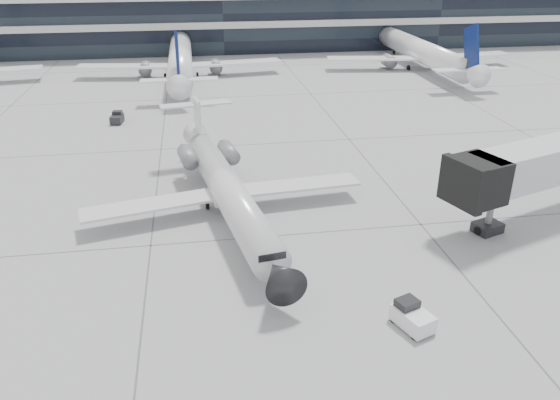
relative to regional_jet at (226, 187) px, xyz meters
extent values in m
plane|color=#98989B|center=(4.29, -4.45, -2.16)|extent=(220.00, 220.00, 0.00)
cube|color=black|center=(4.29, 77.55, 2.84)|extent=(170.00, 22.00, 10.00)
cylinder|color=silver|center=(0.13, -0.79, -0.07)|extent=(5.99, 22.00, 2.46)
cone|color=black|center=(2.12, -12.85, -0.07)|extent=(2.85, 2.92, 2.46)
cone|color=silver|center=(-1.89, 11.45, 0.21)|extent=(2.78, 3.26, 2.34)
cube|color=silver|center=(-5.87, -0.85, -0.71)|extent=(10.31, 4.63, 0.20)
cube|color=silver|center=(5.83, 1.08, -0.71)|extent=(10.21, 3.30, 0.20)
cylinder|color=slate|center=(-2.89, 6.30, 0.30)|extent=(1.85, 3.28, 1.37)
cylinder|color=slate|center=(0.71, 6.89, 0.30)|extent=(1.85, 3.28, 1.37)
cube|color=silver|center=(-1.80, 10.91, 2.12)|extent=(0.64, 2.38, 4.10)
cube|color=silver|center=(-1.86, 11.27, 3.58)|extent=(6.72, 2.51, 0.15)
cylinder|color=black|center=(1.54, -9.34, -1.91)|extent=(0.25, 0.53, 0.51)
cylinder|color=black|center=(-1.52, 0.79, -1.87)|extent=(0.31, 0.61, 0.58)
cylinder|color=black|center=(1.18, 1.24, -1.87)|extent=(0.31, 0.61, 0.58)
cube|color=silver|center=(24.22, -4.41, 2.47)|extent=(15.25, 7.73, 2.80)
cube|color=black|center=(16.88, -6.92, 2.36)|extent=(3.77, 4.17, 3.02)
cylinder|color=slate|center=(18.61, -6.33, -0.66)|extent=(0.47, 0.47, 3.02)
cube|color=black|center=(18.61, -6.33, -1.79)|extent=(2.32, 2.05, 0.75)
cube|color=white|center=(9.04, -15.92, -1.58)|extent=(2.13, 2.68, 0.96)
cube|color=black|center=(8.85, -15.42, -0.94)|extent=(1.43, 1.31, 0.53)
cylinder|color=black|center=(8.19, -15.33, -1.93)|extent=(0.35, 0.51, 0.47)
cylinder|color=black|center=(9.29, -14.92, -1.93)|extent=(0.35, 0.51, 0.47)
cylinder|color=black|center=(8.80, -16.92, -1.93)|extent=(0.35, 0.51, 0.47)
cylinder|color=black|center=(9.89, -16.51, -1.93)|extent=(0.35, 0.51, 0.47)
cone|color=red|center=(2.48, 3.41, -1.90)|extent=(0.34, 0.34, 0.53)
cube|color=red|center=(2.48, 3.41, -2.15)|extent=(0.46, 0.46, 0.03)
cube|color=black|center=(-11.11, 25.61, -1.64)|extent=(1.50, 2.25, 0.86)
cube|color=black|center=(-11.05, 26.08, -1.06)|extent=(1.15, 0.99, 0.48)
cylinder|color=black|center=(-11.54, 26.43, -1.95)|extent=(0.22, 0.44, 0.42)
cylinder|color=black|center=(-10.49, 26.30, -1.95)|extent=(0.22, 0.44, 0.42)
cylinder|color=black|center=(-11.73, 24.91, -1.95)|extent=(0.22, 0.44, 0.42)
cylinder|color=black|center=(-10.69, 24.78, -1.95)|extent=(0.22, 0.44, 0.42)
camera|label=1|loc=(-2.01, -38.74, 17.08)|focal=35.00mm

